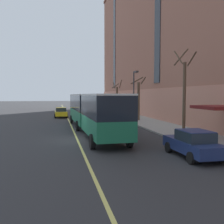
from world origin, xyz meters
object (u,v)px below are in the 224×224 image
object	(u,v)px
city_bus	(92,110)
parked_car_white_3	(95,108)
street_lamp	(134,91)
street_tree_far_downtown	(117,97)
street_tree_far_uptown	(138,98)
fire_hydrant	(117,114)
parked_car_navy_2	(193,144)
taxi_cab	(61,112)
parked_car_red_4	(101,110)
street_tree_mid_block	(184,92)

from	to	relation	value
city_bus	parked_car_white_3	distance (m)	28.20
street_lamp	parked_car_white_3	bearing A→B (deg)	94.94
street_tree_far_downtown	street_tree_far_uptown	bearing A→B (deg)	-90.01
parked_car_white_3	fire_hydrant	size ratio (longest dim) A/B	6.44
parked_car_navy_2	street_tree_far_downtown	xyz separation A→B (m)	(3.16, 33.21, 2.27)
parked_car_white_3	street_lamp	world-z (taller)	street_lamp
taxi_cab	street_lamp	xyz separation A→B (m)	(8.88, -10.08, 3.28)
parked_car_navy_2	fire_hydrant	xyz separation A→B (m)	(1.78, 27.39, -0.29)
street_tree_far_downtown	fire_hydrant	xyz separation A→B (m)	(-1.38, -5.82, -2.56)
parked_car_red_4	street_tree_mid_block	world-z (taller)	street_tree_mid_block
street_tree_mid_block	street_lamp	world-z (taller)	street_tree_mid_block
city_bus	street_tree_mid_block	xyz separation A→B (m)	(7.46, -3.98, 1.65)
city_bus	taxi_cab	bearing A→B (deg)	99.17
fire_hydrant	street_tree_far_uptown	bearing A→B (deg)	-78.94
parked_car_navy_2	street_tree_mid_block	size ratio (longest dim) A/B	0.60
street_tree_mid_block	street_tree_far_downtown	xyz separation A→B (m)	(0.01, 25.86, -0.69)
parked_car_white_3	taxi_cab	bearing A→B (deg)	-122.33
city_bus	parked_car_navy_2	world-z (taller)	city_bus
city_bus	street_lamp	size ratio (longest dim) A/B	3.05
street_tree_mid_block	street_tree_far_uptown	size ratio (longest dim) A/B	1.27
city_bus	street_lamp	world-z (taller)	street_lamp
city_bus	street_tree_far_uptown	bearing A→B (deg)	50.27
parked_car_white_3	fire_hydrant	distance (m)	11.90
parked_car_white_3	street_tree_far_downtown	size ratio (longest dim) A/B	0.76
city_bus	parked_car_white_3	size ratio (longest dim) A/B	4.15
street_tree_far_downtown	street_lamp	xyz separation A→B (m)	(-1.28, -15.27, 1.00)
city_bus	street_tree_far_uptown	size ratio (longest dim) A/B	3.29
parked_car_navy_2	street_tree_far_downtown	distance (m)	33.44
parked_car_red_4	taxi_cab	bearing A→B (deg)	-147.25
city_bus	parked_car_navy_2	xyz separation A→B (m)	(4.31, -11.32, -1.31)
taxi_cab	parked_car_navy_2	bearing A→B (deg)	-75.97
taxi_cab	parked_car_red_4	bearing A→B (deg)	32.75
taxi_cab	street_tree_far_uptown	distance (m)	12.98
parked_car_white_3	street_tree_far_uptown	bearing A→B (deg)	-80.61
parked_car_white_3	parked_car_red_4	world-z (taller)	same
street_lamp	parked_car_red_4	bearing A→B (deg)	97.25
taxi_cab	street_tree_far_uptown	bearing A→B (deg)	-37.18
parked_car_navy_2	street_tree_far_uptown	bearing A→B (deg)	81.15
parked_car_navy_2	fire_hydrant	bearing A→B (deg)	86.28
street_tree_far_downtown	city_bus	bearing A→B (deg)	-108.85
city_bus	street_lamp	distance (m)	9.27
street_lamp	fire_hydrant	distance (m)	10.09
parked_car_red_4	street_tree_far_downtown	world-z (taller)	street_tree_far_downtown
parked_car_white_3	street_tree_far_downtown	xyz separation A→B (m)	(3.12, -5.95, 2.27)
parked_car_red_4	fire_hydrant	size ratio (longest dim) A/B	6.29
city_bus	parked_car_red_4	xyz separation A→B (m)	(4.33, 21.22, -1.31)
parked_car_navy_2	street_tree_mid_block	world-z (taller)	street_tree_mid_block
parked_car_white_3	taxi_cab	size ratio (longest dim) A/B	1.03
city_bus	parked_car_navy_2	distance (m)	12.19
parked_car_navy_2	parked_car_red_4	distance (m)	32.54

